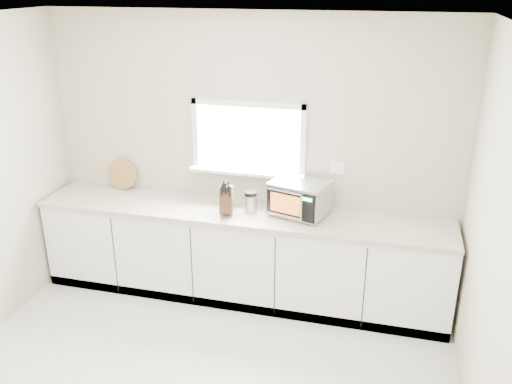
% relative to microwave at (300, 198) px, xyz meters
% --- Properties ---
extents(back_wall, '(4.00, 0.17, 2.70)m').
position_rel_microwave_xyz_m(back_wall, '(-0.54, 0.24, 0.28)').
color(back_wall, '#BCB495').
rests_on(back_wall, ground).
extents(cabinets, '(3.92, 0.60, 0.88)m').
position_rel_microwave_xyz_m(cabinets, '(-0.54, -0.05, -0.65)').
color(cabinets, white).
rests_on(cabinets, ground).
extents(countertop, '(3.92, 0.64, 0.04)m').
position_rel_microwave_xyz_m(countertop, '(-0.54, -0.06, -0.19)').
color(countertop, beige).
rests_on(countertop, cabinets).
extents(microwave, '(0.58, 0.50, 0.32)m').
position_rel_microwave_xyz_m(microwave, '(0.00, 0.00, 0.00)').
color(microwave, black).
rests_on(microwave, countertop).
extents(knife_block, '(0.16, 0.26, 0.35)m').
position_rel_microwave_xyz_m(knife_block, '(-0.65, -0.16, -0.02)').
color(knife_block, '#4C2D1B').
rests_on(knife_block, countertop).
extents(cutting_board, '(0.32, 0.08, 0.31)m').
position_rel_microwave_xyz_m(cutting_board, '(-1.88, 0.19, -0.01)').
color(cutting_board, olive).
rests_on(cutting_board, countertop).
extents(coffee_grinder, '(0.12, 0.12, 0.21)m').
position_rel_microwave_xyz_m(coffee_grinder, '(-0.44, -0.06, -0.06)').
color(coffee_grinder, '#B1B3B8').
rests_on(coffee_grinder, countertop).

